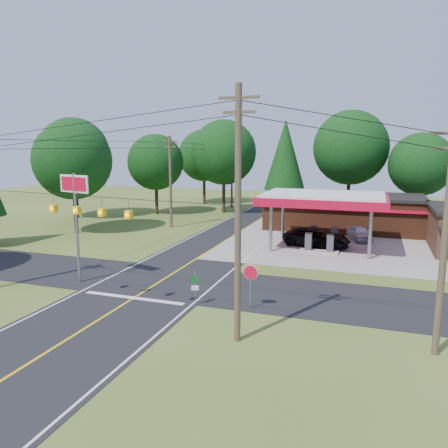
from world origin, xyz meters
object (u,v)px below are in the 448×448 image
(gas_canopy, at_px, (323,200))
(sedan_car, at_px, (359,233))
(octagonal_stop_sign, at_px, (251,276))
(suv_car, at_px, (317,238))
(big_stop_sign, at_px, (75,202))

(gas_canopy, bearing_deg, sedan_car, 58.37)
(sedan_car, distance_m, octagonal_stop_sign, 21.51)
(sedan_car, bearing_deg, suv_car, -149.74)
(sedan_car, height_order, octagonal_stop_sign, octagonal_stop_sign)
(suv_car, xyz_separation_m, sedan_car, (3.50, 4.21, -0.13))
(octagonal_stop_sign, bearing_deg, suv_car, 84.86)
(sedan_car, bearing_deg, octagonal_stop_sign, -123.50)
(sedan_car, relative_size, big_stop_sign, 0.55)
(sedan_car, xyz_separation_m, big_stop_sign, (-17.00, -19.88, 4.70))
(suv_car, bearing_deg, sedan_car, -27.40)
(suv_car, distance_m, sedan_car, 5.48)
(gas_canopy, xyz_separation_m, suv_car, (-0.50, 0.66, -3.45))
(suv_car, distance_m, octagonal_stop_sign, 16.77)
(gas_canopy, bearing_deg, suv_car, 127.31)
(octagonal_stop_sign, bearing_deg, big_stop_sign, 175.22)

